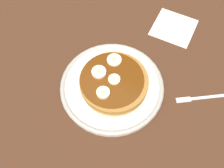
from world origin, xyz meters
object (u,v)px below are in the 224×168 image
Objects in this scene: plate at (112,86)px; napkin at (174,27)px; pancake_stack at (115,82)px; fork at (200,98)px; banana_slice_0 at (115,79)px; banana_slice_2 at (103,93)px; banana_slice_1 at (114,60)px; banana_slice_3 at (100,71)px.

plate reaches higher than napkin.
fork is at bearing -69.79° from pancake_stack.
banana_slice_0 is 0.92× the size of banana_slice_2.
plate is 6.27cm from banana_slice_1.
banana_slice_1 is at bearing 11.13° from banana_slice_2.
pancake_stack is 4.76× the size of banana_slice_3.
banana_slice_3 reaches higher than pancake_stack.
fork is at bearing -143.29° from napkin.
banana_slice_0 is 0.24× the size of fork.
banana_slice_3 is at bearing 158.41° from napkin.
pancake_stack is 1.63cm from banana_slice_0.
napkin is (25.04, -6.35, -0.99)cm from plate.
banana_slice_3 is 26.85cm from napkin.
banana_slice_3 is at bearing 86.64° from pancake_stack.
plate reaches higher than fork.
pancake_stack is at bearing -151.65° from banana_slice_1.
fork is at bearing -73.51° from banana_slice_3.
napkin is at bearing -21.95° from banana_slice_1.
banana_slice_2 is 5.68cm from banana_slice_3.
banana_slice_0 is 5.12cm from banana_slice_1.
banana_slice_2 is at bearing -145.16° from banana_slice_3.
plate is 5.16cm from banana_slice_3.
banana_slice_1 is 4.44cm from banana_slice_3.
banana_slice_3 is (4.66, 3.25, -0.00)cm from banana_slice_2.
pancake_stack is 5.87× the size of banana_slice_0.
banana_slice_3 is at bearing 81.65° from plate.
banana_slice_3 reaches higher than banana_slice_1.
banana_slice_1 is 22.10cm from fork.
banana_slice_2 is at bearing 171.07° from banana_slice_0.
plate is 2.18× the size of fork.
banana_slice_3 reaches higher than napkin.
napkin is at bearing -13.25° from pancake_stack.
banana_slice_1 is (4.51, 2.42, 0.01)cm from banana_slice_0.
banana_slice_3 reaches higher than fork.
banana_slice_1 reaches higher than fork.
fork is (7.29, -19.59, -0.89)cm from plate.
napkin is (24.78, -5.83, -3.10)cm from pancake_stack.
fork is (11.46, -19.71, -4.77)cm from banana_slice_2.
plate is 3.78cm from banana_slice_0.
banana_slice_2 reaches higher than pancake_stack.
plate is at bearing -1.68° from banana_slice_2.
banana_slice_3 is 0.30× the size of fork.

